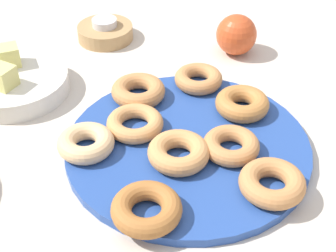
% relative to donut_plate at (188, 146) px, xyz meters
% --- Properties ---
extents(ground_plane, '(2.40, 2.40, 0.00)m').
position_rel_donut_plate_xyz_m(ground_plane, '(0.00, 0.00, -0.01)').
color(ground_plane, beige).
extents(donut_plate, '(0.37, 0.37, 0.01)m').
position_rel_donut_plate_xyz_m(donut_plate, '(0.00, 0.00, 0.00)').
color(donut_plate, '#284C9E').
rests_on(donut_plate, ground_plane).
extents(donut_0, '(0.12, 0.12, 0.02)m').
position_rel_donut_plate_xyz_m(donut_0, '(0.02, 0.08, 0.02)').
color(donut_0, tan).
rests_on(donut_0, donut_plate).
extents(donut_1, '(0.12, 0.12, 0.03)m').
position_rel_donut_plate_xyz_m(donut_1, '(0.11, 0.09, 0.02)').
color(donut_1, '#C6844C').
rests_on(donut_1, donut_plate).
extents(donut_2, '(0.09, 0.09, 0.03)m').
position_rel_donut_plate_xyz_m(donut_2, '(0.09, -0.08, 0.02)').
color(donut_2, '#BC7A3D').
rests_on(donut_2, donut_plate).
extents(donut_3, '(0.13, 0.13, 0.03)m').
position_rel_donut_plate_xyz_m(donut_3, '(-0.15, 0.04, 0.02)').
color(donut_3, '#AD6B33').
rests_on(donut_3, donut_plate).
extents(donut_4, '(0.10, 0.10, 0.03)m').
position_rel_donut_plate_xyz_m(donut_4, '(-0.09, -0.12, 0.02)').
color(donut_4, '#C6844C').
rests_on(donut_4, donut_plate).
extents(donut_5, '(0.12, 0.12, 0.03)m').
position_rel_donut_plate_xyz_m(donut_5, '(-0.04, 0.01, 0.02)').
color(donut_5, tan).
rests_on(donut_5, donut_plate).
extents(donut_6, '(0.11, 0.11, 0.03)m').
position_rel_donut_plate_xyz_m(donut_6, '(-0.01, -0.06, 0.02)').
color(donut_6, '#C6844C').
rests_on(donut_6, donut_plate).
extents(donut_7, '(0.12, 0.12, 0.03)m').
position_rel_donut_plate_xyz_m(donut_7, '(-0.03, 0.15, 0.02)').
color(donut_7, '#EABC84').
rests_on(donut_7, donut_plate).
extents(donut_8, '(0.10, 0.10, 0.03)m').
position_rel_donut_plate_xyz_m(donut_8, '(0.16, -0.01, 0.02)').
color(donut_8, '#C6844C').
rests_on(donut_8, donut_plate).
extents(candle_holder, '(0.11, 0.11, 0.03)m').
position_rel_donut_plate_xyz_m(candle_holder, '(0.33, 0.19, 0.01)').
color(candle_holder, tan).
rests_on(candle_holder, ground_plane).
extents(tealight, '(0.05, 0.05, 0.01)m').
position_rel_donut_plate_xyz_m(tealight, '(0.33, 0.19, 0.03)').
color(tealight, silver).
rests_on(tealight, candle_holder).
extents(fruit_bowl, '(0.19, 0.19, 0.03)m').
position_rel_donut_plate_xyz_m(fruit_bowl, '(0.12, 0.31, 0.01)').
color(fruit_bowl, silver).
rests_on(fruit_bowl, ground_plane).
extents(melon_chunk_left, '(0.05, 0.05, 0.04)m').
position_rel_donut_plate_xyz_m(melon_chunk_left, '(0.09, 0.31, 0.04)').
color(melon_chunk_left, '#DBD67A').
rests_on(melon_chunk_left, fruit_bowl).
extents(melon_chunk_right, '(0.05, 0.05, 0.04)m').
position_rel_donut_plate_xyz_m(melon_chunk_right, '(0.16, 0.33, 0.04)').
color(melon_chunk_right, '#DBD67A').
rests_on(melon_chunk_right, fruit_bowl).
extents(apple, '(0.08, 0.08, 0.08)m').
position_rel_donut_plate_xyz_m(apple, '(0.30, -0.07, 0.03)').
color(apple, '#CC4C23').
rests_on(apple, ground_plane).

